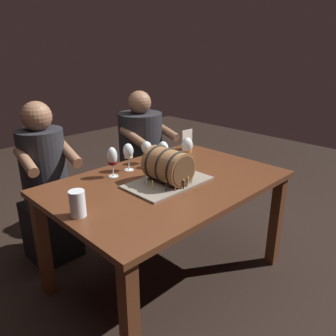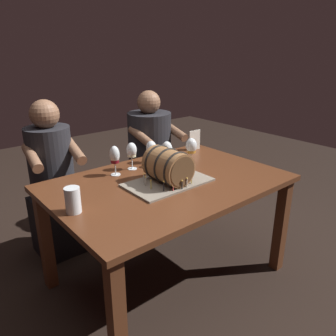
{
  "view_description": "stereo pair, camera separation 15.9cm",
  "coord_description": "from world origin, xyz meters",
  "px_view_note": "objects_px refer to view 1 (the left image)",
  "views": [
    {
      "loc": [
        -1.36,
        -1.37,
        1.52
      ],
      "look_at": [
        -0.03,
        -0.03,
        0.82
      ],
      "focal_mm": 35.48,
      "sensor_mm": 36.0,
      "label": 1
    },
    {
      "loc": [
        -1.24,
        -1.48,
        1.52
      ],
      "look_at": [
        -0.03,
        -0.03,
        0.82
      ],
      "focal_mm": 35.48,
      "sensor_mm": 36.0,
      "label": 2
    }
  ],
  "objects_px": {
    "person_seated_left": "(47,192)",
    "dining_table": "(167,194)",
    "wine_glass_rose": "(163,150)",
    "person_seated_right": "(141,160)",
    "beer_pint": "(78,204)",
    "wine_glass_white": "(128,152)",
    "wine_glass_amber": "(187,146)",
    "menu_card": "(187,140)",
    "barrel_cake": "(168,168)",
    "wine_glass_red": "(112,158)",
    "wine_glass_empty": "(147,148)"
  },
  "relations": [
    {
      "from": "wine_glass_amber",
      "to": "person_seated_right",
      "type": "relative_size",
      "value": 0.17
    },
    {
      "from": "dining_table",
      "to": "wine_glass_white",
      "type": "relative_size",
      "value": 7.7
    },
    {
      "from": "barrel_cake",
      "to": "person_seated_left",
      "type": "xyz_separation_m",
      "value": [
        -0.42,
        0.82,
        -0.29
      ]
    },
    {
      "from": "dining_table",
      "to": "beer_pint",
      "type": "relative_size",
      "value": 10.73
    },
    {
      "from": "barrel_cake",
      "to": "person_seated_right",
      "type": "height_order",
      "value": "person_seated_right"
    },
    {
      "from": "menu_card",
      "to": "dining_table",
      "type": "bearing_deg",
      "value": -145.89
    },
    {
      "from": "barrel_cake",
      "to": "wine_glass_rose",
      "type": "distance_m",
      "value": 0.31
    },
    {
      "from": "dining_table",
      "to": "wine_glass_empty",
      "type": "xyz_separation_m",
      "value": [
        0.13,
        0.34,
        0.21
      ]
    },
    {
      "from": "wine_glass_rose",
      "to": "wine_glass_red",
      "type": "xyz_separation_m",
      "value": [
        -0.37,
        0.09,
        0.01
      ]
    },
    {
      "from": "wine_glass_rose",
      "to": "person_seated_right",
      "type": "bearing_deg",
      "value": 63.93
    },
    {
      "from": "wine_glass_rose",
      "to": "beer_pint",
      "type": "xyz_separation_m",
      "value": [
        -0.8,
        -0.23,
        -0.05
      ]
    },
    {
      "from": "wine_glass_rose",
      "to": "menu_card",
      "type": "distance_m",
      "value": 0.46
    },
    {
      "from": "wine_glass_amber",
      "to": "person_seated_right",
      "type": "distance_m",
      "value": 0.75
    },
    {
      "from": "dining_table",
      "to": "wine_glass_white",
      "type": "distance_m",
      "value": 0.39
    },
    {
      "from": "wine_glass_empty",
      "to": "beer_pint",
      "type": "height_order",
      "value": "wine_glass_empty"
    },
    {
      "from": "dining_table",
      "to": "menu_card",
      "type": "height_order",
      "value": "menu_card"
    },
    {
      "from": "wine_glass_red",
      "to": "person_seated_right",
      "type": "height_order",
      "value": "person_seated_right"
    },
    {
      "from": "wine_glass_white",
      "to": "wine_glass_rose",
      "type": "bearing_deg",
      "value": -26.18
    },
    {
      "from": "barrel_cake",
      "to": "wine_glass_empty",
      "type": "relative_size",
      "value": 3.22
    },
    {
      "from": "wine_glass_empty",
      "to": "wine_glass_white",
      "type": "bearing_deg",
      "value": -172.13
    },
    {
      "from": "beer_pint",
      "to": "menu_card",
      "type": "height_order",
      "value": "menu_card"
    },
    {
      "from": "person_seated_right",
      "to": "dining_table",
      "type": "bearing_deg",
      "value": -119.64
    },
    {
      "from": "person_seated_right",
      "to": "wine_glass_rose",
      "type": "bearing_deg",
      "value": -116.07
    },
    {
      "from": "wine_glass_amber",
      "to": "barrel_cake",
      "type": "bearing_deg",
      "value": -156.33
    },
    {
      "from": "wine_glass_empty",
      "to": "menu_card",
      "type": "relative_size",
      "value": 1.01
    },
    {
      "from": "wine_glass_empty",
      "to": "wine_glass_amber",
      "type": "height_order",
      "value": "wine_glass_amber"
    },
    {
      "from": "wine_glass_empty",
      "to": "person_seated_left",
      "type": "relative_size",
      "value": 0.14
    },
    {
      "from": "dining_table",
      "to": "wine_glass_amber",
      "type": "bearing_deg",
      "value": 20.05
    },
    {
      "from": "dining_table",
      "to": "wine_glass_amber",
      "type": "distance_m",
      "value": 0.4
    },
    {
      "from": "menu_card",
      "to": "wine_glass_rose",
      "type": "bearing_deg",
      "value": -157.19
    },
    {
      "from": "menu_card",
      "to": "wine_glass_red",
      "type": "bearing_deg",
      "value": -172.53
    },
    {
      "from": "beer_pint",
      "to": "barrel_cake",
      "type": "bearing_deg",
      "value": -1.55
    },
    {
      "from": "dining_table",
      "to": "person_seated_left",
      "type": "bearing_deg",
      "value": 119.69
    },
    {
      "from": "wine_glass_white",
      "to": "person_seated_left",
      "type": "distance_m",
      "value": 0.68
    },
    {
      "from": "person_seated_left",
      "to": "person_seated_right",
      "type": "bearing_deg",
      "value": 0.04
    },
    {
      "from": "dining_table",
      "to": "person_seated_right",
      "type": "bearing_deg",
      "value": 60.36
    },
    {
      "from": "wine_glass_rose",
      "to": "menu_card",
      "type": "relative_size",
      "value": 1.13
    },
    {
      "from": "wine_glass_rose",
      "to": "beer_pint",
      "type": "relative_size",
      "value": 1.34
    },
    {
      "from": "person_seated_left",
      "to": "wine_glass_red",
      "type": "bearing_deg",
      "value": -63.46
    },
    {
      "from": "dining_table",
      "to": "wine_glass_empty",
      "type": "distance_m",
      "value": 0.42
    },
    {
      "from": "person_seated_left",
      "to": "dining_table",
      "type": "bearing_deg",
      "value": -60.31
    },
    {
      "from": "dining_table",
      "to": "menu_card",
      "type": "relative_size",
      "value": 9.06
    },
    {
      "from": "wine_glass_white",
      "to": "wine_glass_amber",
      "type": "height_order",
      "value": "wine_glass_amber"
    },
    {
      "from": "wine_glass_white",
      "to": "wine_glass_empty",
      "type": "bearing_deg",
      "value": 7.87
    },
    {
      "from": "wine_glass_red",
      "to": "beer_pint",
      "type": "distance_m",
      "value": 0.54
    },
    {
      "from": "barrel_cake",
      "to": "menu_card",
      "type": "height_order",
      "value": "barrel_cake"
    },
    {
      "from": "wine_glass_white",
      "to": "person_seated_left",
      "type": "height_order",
      "value": "person_seated_left"
    },
    {
      "from": "wine_glass_rose",
      "to": "wine_glass_red",
      "type": "bearing_deg",
      "value": 166.67
    },
    {
      "from": "wine_glass_amber",
      "to": "beer_pint",
      "type": "bearing_deg",
      "value": -172.17
    },
    {
      "from": "barrel_cake",
      "to": "wine_glass_white",
      "type": "relative_size",
      "value": 2.76
    }
  ]
}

